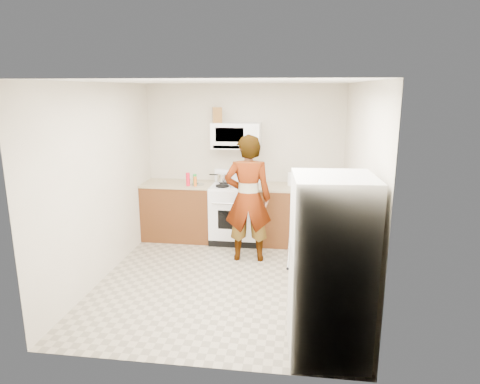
% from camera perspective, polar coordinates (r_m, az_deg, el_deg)
% --- Properties ---
extents(floor, '(3.60, 3.60, 0.00)m').
position_cam_1_polar(floor, '(5.68, -1.85, -11.61)').
color(floor, gray).
rests_on(floor, ground).
extents(back_wall, '(3.20, 0.02, 2.50)m').
position_cam_1_polar(back_wall, '(7.01, 0.54, 4.02)').
color(back_wall, beige).
rests_on(back_wall, floor).
extents(right_wall, '(0.02, 3.60, 2.50)m').
position_cam_1_polar(right_wall, '(5.24, 15.44, 0.22)').
color(right_wall, beige).
rests_on(right_wall, floor).
extents(cabinet_left, '(1.12, 0.62, 0.90)m').
position_cam_1_polar(cabinet_left, '(7.11, -8.14, -2.60)').
color(cabinet_left, '#5F2F16').
rests_on(cabinet_left, floor).
extents(counter_left, '(1.14, 0.64, 0.03)m').
position_cam_1_polar(counter_left, '(6.99, -8.27, 1.08)').
color(counter_left, tan).
rests_on(counter_left, cabinet_left).
extents(cabinet_right, '(0.80, 0.62, 0.90)m').
position_cam_1_polar(cabinet_right, '(6.85, 5.87, -3.17)').
color(cabinet_right, '#5F2F16').
rests_on(cabinet_right, floor).
extents(counter_right, '(0.82, 0.64, 0.03)m').
position_cam_1_polar(counter_right, '(6.73, 5.96, 0.65)').
color(counter_right, tan).
rests_on(counter_right, cabinet_right).
extents(gas_range, '(0.76, 0.65, 1.13)m').
position_cam_1_polar(gas_range, '(6.90, -0.63, -2.66)').
color(gas_range, white).
rests_on(gas_range, floor).
extents(microwave, '(0.76, 0.38, 0.40)m').
position_cam_1_polar(microwave, '(6.78, -0.49, 7.54)').
color(microwave, white).
rests_on(microwave, back_wall).
extents(person, '(0.70, 0.50, 1.82)m').
position_cam_1_polar(person, '(6.03, 1.06, -0.90)').
color(person, tan).
rests_on(person, floor).
extents(fridge, '(0.75, 0.75, 1.70)m').
position_cam_1_polar(fridge, '(3.99, 11.90, -9.93)').
color(fridge, silver).
rests_on(fridge, floor).
extents(kettle, '(0.20, 0.20, 0.20)m').
position_cam_1_polar(kettle, '(6.78, 7.07, 1.73)').
color(kettle, white).
rests_on(kettle, counter_right).
extents(jug, '(0.17, 0.17, 0.24)m').
position_cam_1_polar(jug, '(6.76, -3.07, 10.22)').
color(jug, brown).
rests_on(jug, microwave).
extents(saucepan, '(0.29, 0.29, 0.12)m').
position_cam_1_polar(saucepan, '(6.96, -2.14, 1.97)').
color(saucepan, silver).
rests_on(saucepan, gas_range).
extents(tray, '(0.29, 0.23, 0.05)m').
position_cam_1_polar(tray, '(6.64, -0.27, 0.88)').
color(tray, white).
rests_on(tray, gas_range).
extents(bottle_spray, '(0.07, 0.07, 0.21)m').
position_cam_1_polar(bottle_spray, '(6.74, -6.96, 1.69)').
color(bottle_spray, red).
rests_on(bottle_spray, counter_left).
extents(bottle_hot_sauce, '(0.06, 0.06, 0.15)m').
position_cam_1_polar(bottle_hot_sauce, '(6.69, -5.99, 1.40)').
color(bottle_hot_sauce, '#D65C17').
rests_on(bottle_hot_sauce, counter_left).
extents(bottle_green_cap, '(0.08, 0.08, 0.18)m').
position_cam_1_polar(bottle_green_cap, '(6.74, -6.03, 1.62)').
color(bottle_green_cap, '#1A8F32').
rests_on(bottle_green_cap, counter_left).
extents(pot_lid, '(0.26, 0.26, 0.01)m').
position_cam_1_polar(pot_lid, '(6.82, -5.68, 1.03)').
color(pot_lid, silver).
rests_on(pot_lid, counter_left).
extents(broom, '(0.17, 0.24, 1.24)m').
position_cam_1_polar(broom, '(6.42, 13.94, -2.98)').
color(broom, white).
rests_on(broom, floor).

